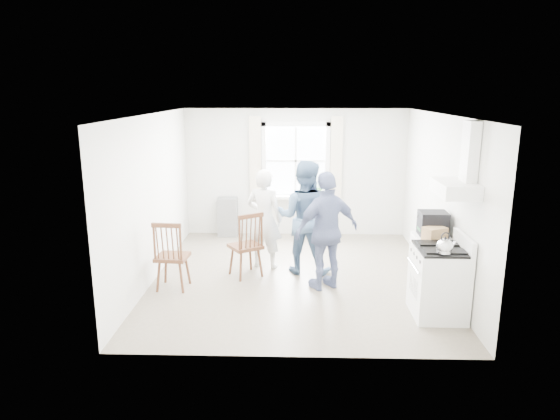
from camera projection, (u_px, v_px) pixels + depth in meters
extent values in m
cube|color=gray|center=(295.00, 277.00, 8.10)|extent=(4.62, 5.12, 0.02)
cube|color=beige|center=(296.00, 173.00, 10.24)|extent=(4.62, 0.04, 2.64)
cube|color=beige|center=(296.00, 249.00, 5.35)|extent=(4.62, 0.04, 2.64)
cube|color=beige|center=(152.00, 198.00, 7.86)|extent=(0.04, 5.12, 2.64)
cube|color=beige|center=(442.00, 200.00, 7.73)|extent=(0.04, 5.12, 2.64)
cube|color=white|center=(296.00, 114.00, 7.49)|extent=(4.62, 5.12, 0.02)
cube|color=white|center=(296.00, 161.00, 10.15)|extent=(1.20, 0.02, 1.40)
cube|color=white|center=(296.00, 124.00, 9.95)|extent=(1.38, 0.09, 0.09)
cube|color=white|center=(295.00, 197.00, 10.30)|extent=(1.38, 0.09, 0.09)
cube|color=white|center=(264.00, 161.00, 10.14)|extent=(0.09, 0.09, 1.58)
cube|color=white|center=(327.00, 161.00, 10.10)|extent=(0.09, 0.09, 1.58)
cube|color=white|center=(295.00, 197.00, 10.22)|extent=(1.38, 0.24, 0.06)
cube|color=beige|center=(255.00, 159.00, 10.12)|extent=(0.24, 0.05, 1.70)
cube|color=beige|center=(336.00, 159.00, 10.07)|extent=(0.24, 0.05, 1.70)
cube|color=white|center=(455.00, 188.00, 6.32)|extent=(0.45, 0.76, 0.18)
cube|color=white|center=(470.00, 152.00, 6.21)|extent=(0.14, 0.30, 0.76)
cube|color=gray|center=(228.00, 217.00, 10.31)|extent=(0.40, 0.30, 0.80)
cube|color=white|center=(438.00, 283.00, 6.63)|extent=(0.65, 0.76, 0.92)
cube|color=black|center=(441.00, 249.00, 6.51)|extent=(0.61, 0.72, 0.03)
cube|color=white|center=(464.00, 243.00, 6.49)|extent=(0.06, 0.76, 0.20)
cylinder|color=silver|center=(413.00, 266.00, 6.58)|extent=(0.02, 0.61, 0.02)
sphere|color=silver|center=(445.00, 246.00, 6.24)|extent=(0.20, 0.20, 0.20)
cylinder|color=silver|center=(444.00, 251.00, 6.25)|extent=(0.18, 0.18, 0.04)
torus|color=black|center=(445.00, 237.00, 6.21)|extent=(0.13, 0.05, 0.13)
cube|color=white|center=(430.00, 266.00, 7.31)|extent=(0.50, 0.55, 0.90)
cube|color=black|center=(433.00, 229.00, 7.22)|extent=(0.40, 0.36, 0.19)
cube|color=black|center=(433.00, 217.00, 7.18)|extent=(0.40, 0.36, 0.17)
cube|color=#9C784B|center=(435.00, 234.00, 6.97)|extent=(0.36, 0.31, 0.19)
cube|color=#492817|center=(245.00, 246.00, 8.06)|extent=(0.63, 0.62, 0.05)
cube|color=#492817|center=(251.00, 232.00, 7.82)|extent=(0.40, 0.30, 0.59)
cylinder|color=#492817|center=(246.00, 262.00, 8.12)|extent=(0.04, 0.04, 0.47)
cube|color=#492817|center=(172.00, 257.00, 7.54)|extent=(0.50, 0.48, 0.05)
cube|color=#492817|center=(167.00, 242.00, 7.28)|extent=(0.44, 0.10, 0.59)
cylinder|color=#492817|center=(173.00, 273.00, 7.61)|extent=(0.04, 0.04, 0.47)
imported|color=silver|center=(264.00, 219.00, 8.37)|extent=(0.77, 0.77, 1.70)
imported|color=slate|center=(304.00, 217.00, 8.13)|extent=(1.08, 1.08, 1.87)
imported|color=navy|center=(327.00, 231.00, 7.46)|extent=(1.43, 1.43, 1.80)
imported|color=#2F6A2F|center=(320.00, 187.00, 10.14)|extent=(0.20, 0.20, 0.35)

